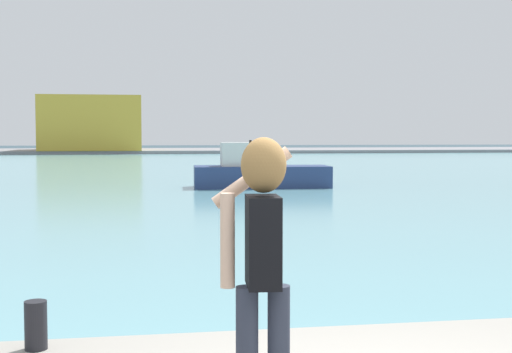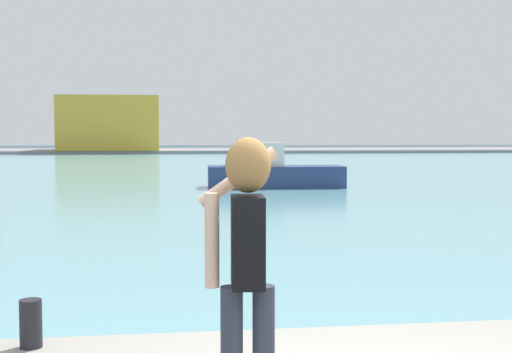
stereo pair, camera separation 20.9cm
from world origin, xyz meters
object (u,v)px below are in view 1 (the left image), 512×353
object	(u,v)px
harbor_bollard	(36,325)
warehouse_left	(93,124)
person_photographer	(261,247)
boat_moored	(258,172)

from	to	relation	value
harbor_bollard	warehouse_left	size ratio (longest dim) A/B	0.03
harbor_bollard	warehouse_left	bearing A→B (deg)	93.50
person_photographer	boat_moored	xyz separation A→B (m)	(4.29, 25.57, -0.89)
harbor_bollard	boat_moored	size ratio (longest dim) A/B	0.07
person_photographer	boat_moored	world-z (taller)	person_photographer
person_photographer	warehouse_left	size ratio (longest dim) A/B	0.13
person_photographer	harbor_bollard	size ratio (longest dim) A/B	4.35
person_photographer	boat_moored	size ratio (longest dim) A/B	0.29
warehouse_left	boat_moored	bearing A→B (deg)	-79.93
boat_moored	warehouse_left	bearing A→B (deg)	103.22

